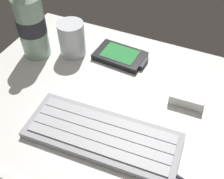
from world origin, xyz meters
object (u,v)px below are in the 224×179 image
at_px(juice_cup, 72,40).
at_px(charger_block, 188,95).
at_px(stylus_pen, 166,168).
at_px(handheld_device, 120,56).
at_px(water_bottle, 31,22).
at_px(keyboard, 102,135).

bearing_deg(juice_cup, charger_block, -7.57).
relative_size(juice_cup, stylus_pen, 0.89).
bearing_deg(handheld_device, water_bottle, -161.52).
relative_size(handheld_device, juice_cup, 1.55).
height_order(keyboard, charger_block, charger_block).
height_order(juice_cup, stylus_pen, juice_cup).
xyz_separation_m(keyboard, stylus_pen, (0.13, -0.01, -0.00)).
height_order(charger_block, stylus_pen, charger_block).
relative_size(keyboard, handheld_device, 2.25).
xyz_separation_m(handheld_device, charger_block, (0.18, -0.07, 0.00)).
bearing_deg(keyboard, handheld_device, 104.73).
distance_m(keyboard, water_bottle, 0.32).
relative_size(keyboard, water_bottle, 1.42).
bearing_deg(juice_cup, water_bottle, -155.19).
height_order(keyboard, juice_cup, juice_cup).
relative_size(juice_cup, water_bottle, 0.41).
distance_m(juice_cup, charger_block, 0.30).
height_order(handheld_device, stylus_pen, handheld_device).
distance_m(water_bottle, charger_block, 0.39).
xyz_separation_m(keyboard, charger_block, (0.12, 0.16, 0.00)).
distance_m(handheld_device, juice_cup, 0.12).
distance_m(keyboard, charger_block, 0.20).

